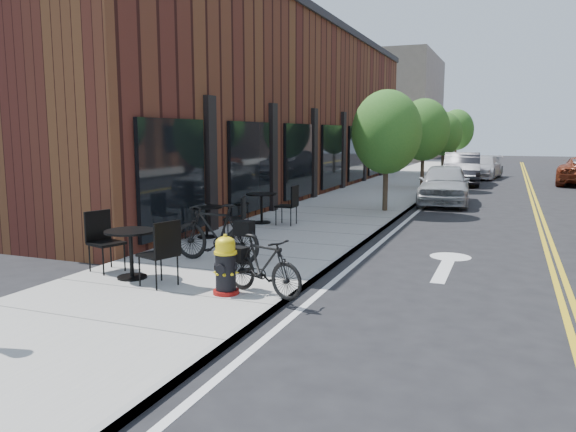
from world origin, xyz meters
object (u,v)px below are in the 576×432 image
at_px(bicycle_right, 263,266).
at_px(bistro_set_a, 131,247).
at_px(bistro_set_b, 207,217).
at_px(parked_car_c, 482,167).
at_px(parked_car_a, 444,184).
at_px(fire_hydrant, 226,266).
at_px(bicycle_left, 216,233).
at_px(parked_car_b, 462,169).
at_px(bistro_set_c, 262,204).

distance_m(bicycle_right, bistro_set_a, 2.51).
bearing_deg(bistro_set_b, parked_car_c, 61.10).
bearing_deg(bistro_set_a, parked_car_a, 92.37).
bearing_deg(fire_hydrant, bicycle_left, 103.61).
height_order(bistro_set_a, parked_car_b, parked_car_b).
bearing_deg(bistro_set_a, bistro_set_b, 118.48).
bearing_deg(fire_hydrant, parked_car_c, 65.42).
bearing_deg(bicycle_left, fire_hydrant, 36.64).
height_order(bistro_set_b, bistro_set_c, bistro_set_c).
height_order(parked_car_a, parked_car_c, parked_car_a).
height_order(bistro_set_b, parked_car_a, parked_car_a).
bearing_deg(bicycle_left, parked_car_c, 175.31).
bearing_deg(parked_car_a, bicycle_left, -108.13).
bearing_deg(bistro_set_a, bistro_set_c, 111.36).
bearing_deg(bicycle_left, bistro_set_c, -162.50).
distance_m(bicycle_left, bistro_set_b, 2.62).
relative_size(bicycle_left, bicycle_right, 1.23).
height_order(fire_hydrant, bicycle_left, bicycle_left).
bearing_deg(bistro_set_c, bistro_set_b, -98.07).
distance_m(bistro_set_c, parked_car_a, 8.21).
bearing_deg(bistro_set_c, parked_car_a, 59.87).
xyz_separation_m(fire_hydrant, parked_car_c, (2.52, 26.42, 0.08)).
relative_size(bicycle_left, bistro_set_b, 1.03).
bearing_deg(fire_hydrant, bicycle_right, -4.56).
bearing_deg(parked_car_c, bistro_set_c, -95.86).
relative_size(bistro_set_b, parked_car_b, 0.38).
bearing_deg(bicycle_left, bicycle_right, 49.66).
bearing_deg(bistro_set_a, fire_hydrant, 10.78).
relative_size(bicycle_left, bistro_set_a, 0.93).
bearing_deg(bicycle_right, parked_car_a, 13.32).
height_order(bistro_set_c, parked_car_b, parked_car_b).
height_order(fire_hydrant, parked_car_b, parked_car_b).
xyz_separation_m(bistro_set_c, parked_car_c, (4.83, 19.95, -0.01)).
relative_size(bistro_set_a, bistro_set_b, 1.11).
relative_size(fire_hydrant, bistro_set_a, 0.45).
height_order(bistro_set_c, parked_car_c, parked_car_c).
relative_size(bistro_set_b, bistro_set_c, 0.94).
distance_m(bistro_set_a, parked_car_c, 26.55).
bearing_deg(bistro_set_b, parked_car_b, 60.41).
relative_size(bistro_set_b, parked_car_a, 0.42).
distance_m(fire_hydrant, parked_car_a, 13.70).
height_order(bistro_set_a, bistro_set_c, bistro_set_a).
relative_size(parked_car_a, parked_car_b, 0.90).
bearing_deg(bicycle_right, fire_hydrant, 123.11).
bearing_deg(bistro_set_b, fire_hydrant, -72.70).
bearing_deg(bistro_set_c, bistro_set_a, -86.85).
height_order(bicycle_left, bistro_set_b, bicycle_left).
distance_m(bicycle_left, bistro_set_a, 1.77).
distance_m(bistro_set_b, parked_car_a, 10.52).
bearing_deg(bicycle_right, parked_car_b, 15.47).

